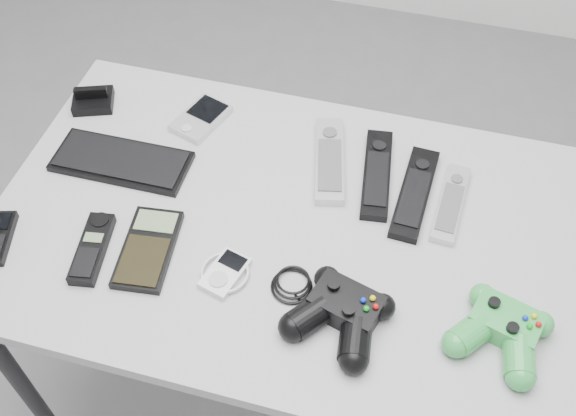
% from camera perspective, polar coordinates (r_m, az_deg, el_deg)
% --- Properties ---
extents(floor, '(3.50, 3.50, 0.00)m').
position_cam_1_polar(floor, '(1.87, 0.41, -14.77)').
color(floor, slate).
rests_on(floor, ground).
extents(desk, '(1.07, 0.69, 0.72)m').
position_cam_1_polar(desk, '(1.29, -0.54, -3.01)').
color(desk, '#9E9FA1').
rests_on(desk, floor).
extents(pda_keyboard, '(0.27, 0.12, 0.02)m').
position_cam_1_polar(pda_keyboard, '(1.37, -13.92, 3.90)').
color(pda_keyboard, black).
rests_on(pda_keyboard, desk).
extents(dock_bracket, '(0.10, 0.10, 0.04)m').
position_cam_1_polar(dock_bracket, '(1.51, -16.26, 9.03)').
color(dock_bracket, black).
rests_on(dock_bracket, desk).
extents(pda, '(0.11, 0.14, 0.02)m').
position_cam_1_polar(pda, '(1.43, -7.40, 7.58)').
color(pda, silver).
rests_on(pda, desk).
extents(remote_silver_a, '(0.10, 0.23, 0.02)m').
position_cam_1_polar(remote_silver_a, '(1.33, 3.54, 4.12)').
color(remote_silver_a, silver).
rests_on(remote_silver_a, desk).
extents(remote_black_a, '(0.08, 0.23, 0.02)m').
position_cam_1_polar(remote_black_a, '(1.32, 7.53, 2.93)').
color(remote_black_a, black).
rests_on(remote_black_a, desk).
extents(remote_black_b, '(0.07, 0.23, 0.02)m').
position_cam_1_polar(remote_black_b, '(1.30, 10.69, 1.30)').
color(remote_black_b, black).
rests_on(remote_black_b, desk).
extents(remote_silver_b, '(0.06, 0.19, 0.02)m').
position_cam_1_polar(remote_silver_b, '(1.30, 13.62, 0.41)').
color(remote_silver_b, '#B9B9C0').
rests_on(remote_silver_b, desk).
extents(cordless_handset, '(0.07, 0.15, 0.02)m').
position_cam_1_polar(cordless_handset, '(1.25, -16.26, -3.29)').
color(cordless_handset, black).
rests_on(cordless_handset, desk).
extents(calculator, '(0.11, 0.18, 0.02)m').
position_cam_1_polar(calculator, '(1.23, -11.77, -3.37)').
color(calculator, black).
rests_on(calculator, desk).
extents(mp3_player, '(0.11, 0.11, 0.02)m').
position_cam_1_polar(mp3_player, '(1.18, -5.36, -5.47)').
color(mp3_player, silver).
rests_on(mp3_player, desk).
extents(controller_black, '(0.31, 0.24, 0.05)m').
position_cam_1_polar(controller_black, '(1.11, 4.55, -8.73)').
color(controller_black, black).
rests_on(controller_black, desk).
extents(controller_green, '(0.19, 0.20, 0.05)m').
position_cam_1_polar(controller_green, '(1.15, 17.69, -9.71)').
color(controller_green, '#258A3E').
rests_on(controller_green, desk).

